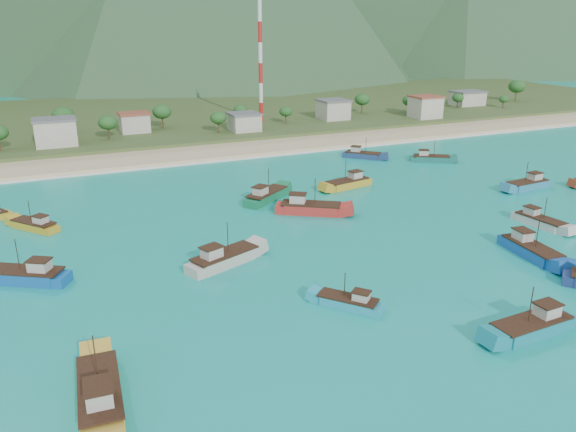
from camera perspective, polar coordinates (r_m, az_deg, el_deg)
name	(u,v)px	position (r m, az deg, el deg)	size (l,w,h in m)	color
ground	(353,276)	(76.20, 6.64, -6.09)	(600.00, 600.00, 0.00)	#0C867E
beach	(198,154)	(146.15, -9.18, 6.26)	(400.00, 18.00, 1.20)	beige
land	(151,118)	(204.71, -13.71, 9.69)	(400.00, 110.00, 2.40)	#385123
surf_line	(208,162)	(137.22, -8.13, 5.45)	(400.00, 2.50, 0.08)	white
village	(202,120)	(168.16, -8.75, 9.60)	(213.44, 25.48, 6.91)	beige
vegetation	(166,120)	(167.92, -12.28, 9.54)	(277.19, 26.08, 8.61)	#235623
radio_tower	(260,63)	(179.41, -2.81, 15.27)	(1.20, 1.20, 36.33)	red
boat_0	(224,260)	(79.16, -6.55, -4.44)	(11.56, 7.19, 6.58)	#B1AEA1
boat_1	(363,156)	(140.93, 7.58, 6.11)	(8.70, 8.69, 5.61)	navy
boat_2	(348,184)	(115.50, 6.12, 3.26)	(10.88, 5.14, 6.19)	gold
boat_3	(539,222)	(102.52, 24.16, -0.56)	(3.68, 9.56, 5.52)	beige
boat_5	(530,251)	(88.98, 23.41, -3.25)	(4.37, 11.18, 6.44)	#1651A8
boat_6	(310,209)	(99.33, 2.21, 0.74)	(11.65, 9.22, 6.88)	red
boat_9	(27,277)	(81.31, -24.98, -5.60)	(10.97, 8.40, 6.43)	#0E56A2
boat_14	(266,197)	(106.41, -2.21, 1.99)	(10.90, 9.13, 6.55)	#126C42
boat_16	(528,185)	(123.96, 23.16, 2.90)	(10.60, 3.94, 6.13)	teal
boat_17	(35,226)	(100.82, -24.33, -0.93)	(7.62, 8.55, 5.24)	gold
boat_19	(532,327)	(68.04, 23.57, -10.32)	(10.74, 3.61, 6.27)	teal
boat_22	(430,159)	(140.53, 14.27, 5.64)	(9.50, 7.30, 5.57)	#186256
boat_24	(349,303)	(68.30, 6.21, -8.81)	(7.02, 7.70, 4.77)	#1F9AB5
boat_25	(100,397)	(54.97, -18.54, -17.03)	(4.22, 12.09, 7.03)	gold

